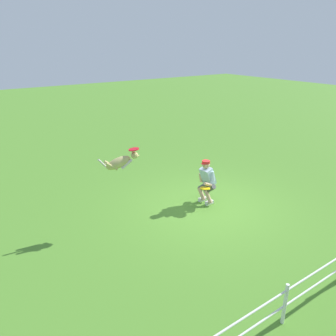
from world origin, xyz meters
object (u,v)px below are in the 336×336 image
object	(u,v)px
person	(207,180)
dog	(121,162)
frisbee_flying	(134,149)
frisbee_held	(205,188)

from	to	relation	value
person	dog	bearing A→B (deg)	-11.18
frisbee_flying	person	bearing A→B (deg)	172.93
person	frisbee_held	bearing A→B (deg)	38.35
dog	frisbee_flying	xyz separation A→B (m)	(-0.35, 0.05, 0.27)
dog	frisbee_flying	distance (m)	0.44
person	frisbee_held	xyz separation A→B (m)	(0.29, 0.26, -0.09)
dog	frisbee_held	xyz separation A→B (m)	(-2.23, 0.58, -1.06)
person	frisbee_held	world-z (taller)	person
frisbee_flying	frisbee_held	world-z (taller)	frisbee_flying
dog	person	bearing A→B (deg)	3.78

